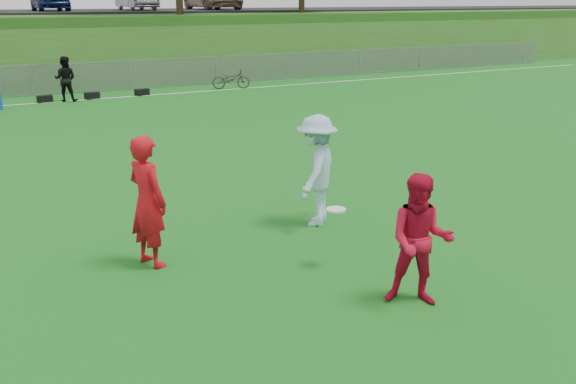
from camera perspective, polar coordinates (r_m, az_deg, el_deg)
ground at (r=9.16m, az=-3.65°, el=-7.52°), size 120.00×120.00×0.00m
sideline_far at (r=26.08m, az=-21.11°, el=7.40°), size 60.00×0.10×0.01m
fence at (r=27.97m, az=-21.87°, el=9.22°), size 58.00×0.06×1.30m
gear_bags at (r=26.28m, az=-19.53°, el=7.89°), size 7.52×0.52×0.26m
player_red_left at (r=9.44m, az=-12.37°, el=-0.82°), size 0.68×0.82×1.95m
player_red_center at (r=8.24m, az=11.69°, el=-4.24°), size 1.06×1.03×1.72m
player_blue at (r=10.95m, az=2.55°, el=1.91°), size 1.39×1.37×1.92m
frisbee at (r=9.20m, az=4.28°, el=-1.57°), size 0.29×0.29×0.03m
bicycle at (r=28.35m, az=-5.09°, el=9.98°), size 1.72×0.99×0.85m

